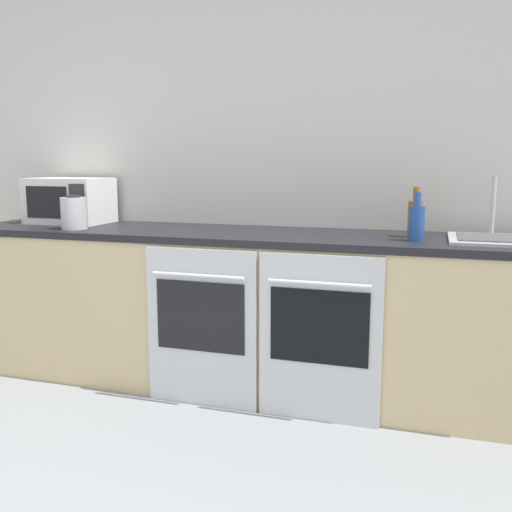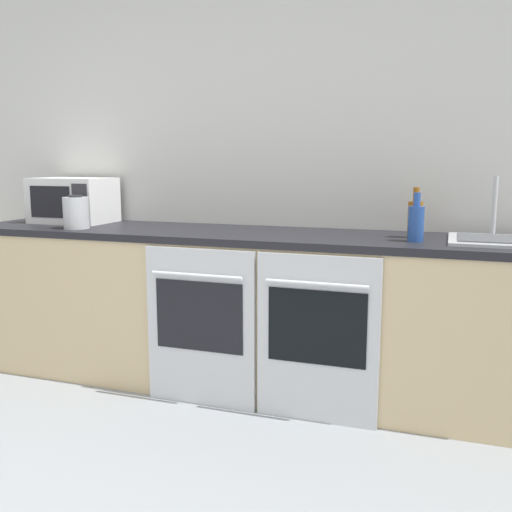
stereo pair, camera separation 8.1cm
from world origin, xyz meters
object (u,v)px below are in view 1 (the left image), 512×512
object	(u,v)px
oven_right	(319,338)
kettle	(74,213)
microwave	(70,201)
bottle_blue	(417,222)
oven_left	(201,327)
sink	(494,238)
bottle_amber	(415,218)

from	to	relation	value
oven_right	kettle	distance (m)	1.58
microwave	bottle_blue	bearing A→B (deg)	-5.44
oven_left	oven_right	xyz separation A→B (m)	(0.62, 0.00, 0.00)
microwave	sink	size ratio (longest dim) A/B	1.09
oven_left	bottle_blue	world-z (taller)	bottle_blue
microwave	oven_right	bearing A→B (deg)	-14.75
sink	kettle	bearing A→B (deg)	-175.34
oven_right	microwave	size ratio (longest dim) A/B	1.75
microwave	bottle_amber	world-z (taller)	microwave
oven_left	sink	distance (m)	1.53
bottle_amber	sink	distance (m)	0.39
bottle_blue	oven_right	bearing A→B (deg)	-150.07
oven_right	bottle_blue	size ratio (longest dim) A/B	3.51
microwave	kettle	xyz separation A→B (m)	(0.22, -0.28, -0.05)
microwave	bottle_blue	size ratio (longest dim) A/B	2.00
oven_left	sink	size ratio (longest dim) A/B	1.91
microwave	bottle_amber	bearing A→B (deg)	-1.56
microwave	sink	world-z (taller)	sink
oven_right	kettle	size ratio (longest dim) A/B	4.31
oven_left	oven_right	world-z (taller)	same
oven_left	microwave	distance (m)	1.31
oven_right	kettle	xyz separation A→B (m)	(-1.47, 0.17, 0.56)
microwave	bottle_blue	xyz separation A→B (m)	(2.12, -0.20, -0.05)
bottle_blue	bottle_amber	size ratio (longest dim) A/B	0.93
microwave	bottle_amber	size ratio (longest dim) A/B	1.86
oven_right	bottle_blue	world-z (taller)	bottle_blue
oven_left	microwave	bearing A→B (deg)	157.47
bottle_blue	bottle_amber	xyz separation A→B (m)	(-0.01, 0.14, 0.01)
oven_left	bottle_blue	bearing A→B (deg)	13.17
oven_right	kettle	world-z (taller)	kettle
oven_right	sink	world-z (taller)	sink
bottle_blue	oven_left	bearing A→B (deg)	-166.83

